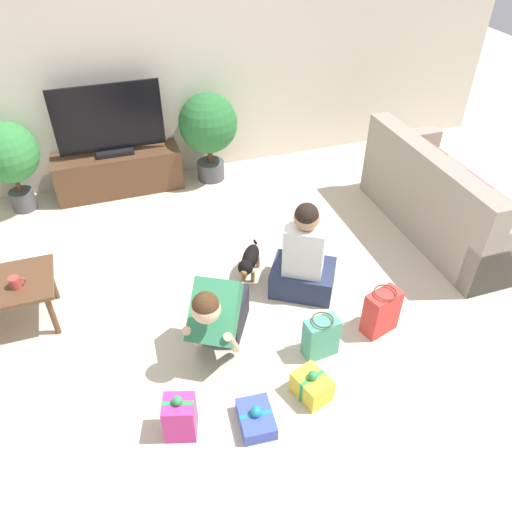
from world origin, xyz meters
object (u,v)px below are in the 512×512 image
at_px(potted_plant_back_left, 8,155).
at_px(gift_box_b, 180,417).
at_px(person_sitting, 304,260).
at_px(gift_box_c, 256,418).
at_px(person_kneeling, 218,313).
at_px(gift_bag_b, 321,337).
at_px(mug, 15,282).
at_px(sofa_right, 444,202).
at_px(gift_bag_a, 381,312).
at_px(potted_plant_back_right, 208,127).
at_px(tv_console, 119,172).
at_px(gift_box_a, 312,386).
at_px(dog, 249,260).
at_px(tv, 110,124).

relative_size(potted_plant_back_left, gift_box_b, 2.66).
bearing_deg(gift_box_b, person_sitting, 38.60).
bearing_deg(gift_box_b, gift_box_c, -12.31).
height_order(person_kneeling, gift_bag_b, person_kneeling).
relative_size(gift_box_b, mug, 2.99).
bearing_deg(sofa_right, gift_box_c, 122.00).
distance_m(sofa_right, gift_bag_a, 1.61).
distance_m(potted_plant_back_right, gift_bag_a, 2.84).
bearing_deg(tv_console, gift_box_a, -73.86).
relative_size(gift_bag_a, mug, 3.33).
bearing_deg(sofa_right, dog, 92.82).
distance_m(tv_console, gift_bag_b, 3.07).
xyz_separation_m(gift_box_c, gift_bag_a, (1.18, 0.50, 0.13)).
bearing_deg(tv, gift_box_b, -89.77).
bearing_deg(potted_plant_back_left, dog, -43.38).
bearing_deg(tv, person_kneeling, -80.06).
distance_m(sofa_right, gift_bag_b, 2.09).
height_order(tv_console, gift_box_a, tv_console).
distance_m(sofa_right, potted_plant_back_right, 2.57).
bearing_deg(tv, mug, -116.29).
bearing_deg(person_sitting, gift_box_a, 102.64).
xyz_separation_m(potted_plant_back_left, gift_bag_a, (2.69, -2.73, -0.43)).
distance_m(potted_plant_back_left, gift_bag_a, 3.86).
bearing_deg(tv_console, gift_bag_b, -68.36).
xyz_separation_m(person_kneeling, gift_box_c, (0.04, -0.74, -0.28)).
distance_m(person_sitting, mug, 2.22).
height_order(sofa_right, gift_box_c, sofa_right).
relative_size(tv, potted_plant_back_left, 1.15).
relative_size(dog, gift_box_a, 1.48).
bearing_deg(dog, person_sitting, -8.47).
bearing_deg(gift_box_b, person_kneeling, 55.88).
relative_size(sofa_right, gift_bag_b, 5.40).
bearing_deg(person_kneeling, potted_plant_back_right, 106.60).
bearing_deg(gift_bag_b, potted_plant_back_left, 127.49).
bearing_deg(gift_box_b, tv, 90.23).
distance_m(potted_plant_back_left, gift_box_a, 3.72).
height_order(potted_plant_back_left, gift_box_b, potted_plant_back_left).
relative_size(person_kneeling, gift_bag_a, 1.97).
bearing_deg(dog, mug, -148.47).
distance_m(tv_console, person_kneeling, 2.58).
bearing_deg(gift_box_b, gift_bag_a, 13.33).
height_order(person_sitting, gift_box_c, person_sitting).
bearing_deg(gift_box_c, tv_console, 98.45).
xyz_separation_m(dog, mug, (-1.83, -0.01, 0.27)).
bearing_deg(potted_plant_back_left, tv, 2.81).
bearing_deg(gift_box_c, person_sitting, 54.71).
xyz_separation_m(person_kneeling, person_sitting, (0.83, 0.37, -0.00)).
relative_size(gift_box_a, mug, 2.47).
xyz_separation_m(potted_plant_back_left, person_sitting, (2.29, -2.12, -0.29)).
bearing_deg(tv, tv_console, 180.00).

